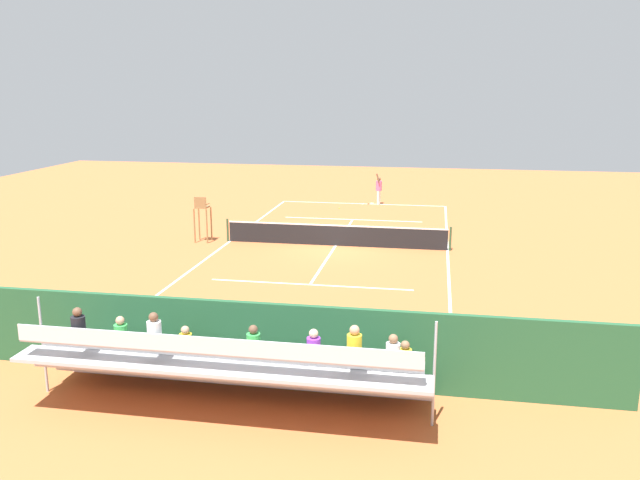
# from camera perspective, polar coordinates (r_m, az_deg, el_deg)

# --- Properties ---
(ground_plane) EXTENTS (60.00, 60.00, 0.00)m
(ground_plane) POSITION_cam_1_polar(r_m,az_deg,el_deg) (29.47, 1.38, -0.51)
(ground_plane) COLOR #BC6033
(court_line_markings) EXTENTS (10.10, 22.20, 0.01)m
(court_line_markings) POSITION_cam_1_polar(r_m,az_deg,el_deg) (29.50, 1.39, -0.48)
(court_line_markings) COLOR white
(court_line_markings) RESTS_ON ground
(tennis_net) EXTENTS (10.30, 0.10, 1.07)m
(tennis_net) POSITION_cam_1_polar(r_m,az_deg,el_deg) (29.35, 1.38, 0.45)
(tennis_net) COLOR black
(tennis_net) RESTS_ON ground
(backdrop_wall) EXTENTS (18.00, 0.16, 2.00)m
(backdrop_wall) POSITION_cam_1_polar(r_m,az_deg,el_deg) (16.11, -6.39, -8.80)
(backdrop_wall) COLOR #235633
(backdrop_wall) RESTS_ON ground
(bleacher_stand) EXTENTS (9.06, 2.40, 2.48)m
(bleacher_stand) POSITION_cam_1_polar(r_m,az_deg,el_deg) (14.89, -7.61, -10.87)
(bleacher_stand) COLOR #B2B2B7
(bleacher_stand) RESTS_ON ground
(umpire_chair) EXTENTS (0.67, 0.67, 2.14)m
(umpire_chair) POSITION_cam_1_polar(r_m,az_deg,el_deg) (30.44, -10.32, 2.26)
(umpire_chair) COLOR olive
(umpire_chair) RESTS_ON ground
(courtside_bench) EXTENTS (1.80, 0.40, 0.93)m
(courtside_bench) POSITION_cam_1_polar(r_m,az_deg,el_deg) (16.58, -0.18, -9.70)
(courtside_bench) COLOR #9E754C
(courtside_bench) RESTS_ON ground
(equipment_bag) EXTENTS (0.90, 0.36, 0.36)m
(equipment_bag) POSITION_cam_1_polar(r_m,az_deg,el_deg) (17.09, -7.32, -10.47)
(equipment_bag) COLOR black
(equipment_bag) RESTS_ON ground
(tennis_player) EXTENTS (0.43, 0.55, 1.93)m
(tennis_player) POSITION_cam_1_polar(r_m,az_deg,el_deg) (39.87, 5.19, 4.58)
(tennis_player) COLOR white
(tennis_player) RESTS_ON ground
(tennis_racket) EXTENTS (0.44, 0.56, 0.03)m
(tennis_racket) POSITION_cam_1_polar(r_m,az_deg,el_deg) (40.27, 4.55, 3.23)
(tennis_racket) COLOR black
(tennis_racket) RESTS_ON ground
(tennis_ball_near) EXTENTS (0.07, 0.07, 0.07)m
(tennis_ball_near) POSITION_cam_1_polar(r_m,az_deg,el_deg) (38.41, 1.71, 2.81)
(tennis_ball_near) COLOR #CCDB33
(tennis_ball_near) RESTS_ON ground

